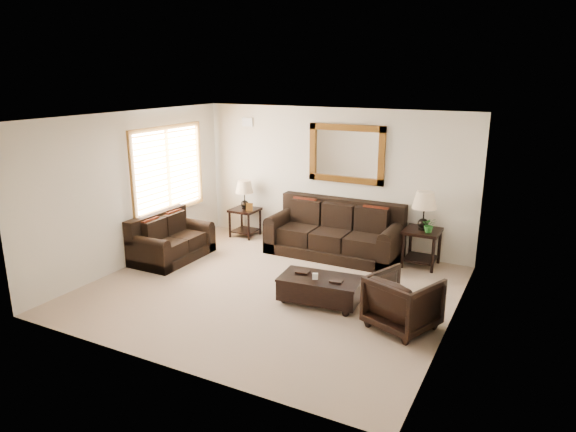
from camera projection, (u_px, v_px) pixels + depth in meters
The scene contains 11 objects.
room at pixel (269, 207), 7.79m from camera, with size 5.51×5.01×2.71m.
window at pixel (168, 170), 9.70m from camera, with size 0.07×1.96×1.66m.
mirror at pixel (346, 154), 9.64m from camera, with size 1.50×0.06×1.10m.
air_vent at pixel (248, 122), 10.49m from camera, with size 0.25×0.02×0.18m, color #999999.
sofa at pixel (335, 236), 9.66m from camera, with size 2.46×1.06×1.01m.
loveseat at pixel (170, 242), 9.45m from camera, with size 0.89×1.49×0.84m.
end_table_left at pixel (245, 200), 10.63m from camera, with size 0.54×0.54×1.19m.
end_table_right at pixel (423, 218), 8.93m from camera, with size 0.61×0.61×1.35m.
coffee_table at pixel (320, 287), 7.60m from camera, with size 1.25×0.76×0.51m.
armchair at pixel (403, 300), 6.82m from camera, with size 0.80×0.75×0.82m, color black.
potted_plant at pixel (429, 227), 8.80m from camera, with size 0.24×0.26×0.21m, color #236221.
Camera 1 is at (3.73, -6.56, 3.31)m, focal length 32.00 mm.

